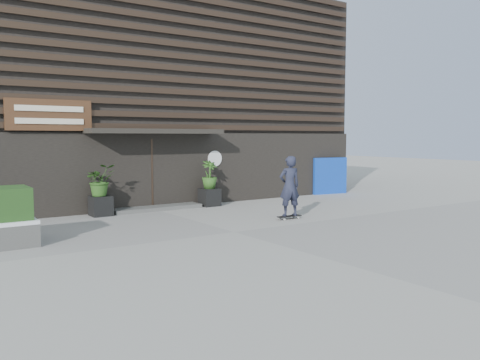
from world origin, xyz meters
TOP-DOWN VIEW (x-y plane):
  - ground at (0.00, 0.00)m, footprint 80.00×80.00m
  - entrance_step at (0.00, 4.60)m, footprint 3.00×0.80m
  - planter_pot_left at (-1.90, 4.40)m, footprint 0.60×0.60m
  - bamboo_left at (-1.90, 4.40)m, footprint 0.86×0.75m
  - planter_pot_right at (1.90, 4.40)m, footprint 0.60×0.60m
  - bamboo_right at (1.90, 4.40)m, footprint 0.54×0.54m
  - blue_tarp at (7.90, 4.70)m, footprint 1.61×0.35m
  - building at (-0.00, 9.96)m, footprint 18.00×11.00m
  - skateboarder at (2.41, 0.74)m, footprint 0.78×0.55m

SIDE VIEW (x-z plane):
  - ground at x=0.00m, z-range 0.00..0.00m
  - entrance_step at x=0.00m, z-range 0.00..0.12m
  - planter_pot_left at x=-1.90m, z-range 0.00..0.60m
  - planter_pot_right at x=1.90m, z-range 0.00..0.60m
  - blue_tarp at x=7.90m, z-range 0.00..1.51m
  - skateboarder at x=2.41m, z-range 0.04..1.87m
  - bamboo_left at x=-1.90m, z-range 0.60..1.56m
  - bamboo_right at x=1.90m, z-range 0.60..1.56m
  - building at x=0.00m, z-range -0.01..7.99m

